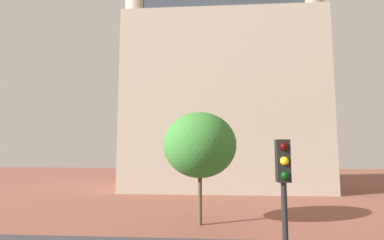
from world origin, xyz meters
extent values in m
cube|color=#B2A893|center=(1.94, 31.91, 9.87)|extent=(22.13, 10.19, 19.73)
cube|color=#38424C|center=(1.94, 31.91, 20.93)|extent=(20.36, 9.37, 2.40)
cube|color=#B2A893|center=(1.34, 31.91, 17.48)|extent=(5.79, 5.79, 34.96)
cylinder|color=#B2A893|center=(-7.63, 28.32, 11.36)|extent=(2.80, 2.80, 22.73)
cylinder|color=#B2A893|center=(11.50, 28.32, 11.82)|extent=(2.80, 2.80, 23.65)
cube|color=black|center=(2.14, 4.31, 4.18)|extent=(0.28, 0.24, 0.90)
sphere|color=#390606|center=(2.14, 4.18, 4.48)|extent=(0.18, 0.18, 0.18)
sphere|color=yellow|center=(2.14, 4.18, 4.18)|extent=(0.18, 0.18, 0.18)
sphere|color=#06330C|center=(2.14, 4.18, 3.88)|extent=(0.18, 0.18, 0.18)
cylinder|color=brown|center=(-0.08, 15.45, 1.48)|extent=(0.24, 0.24, 2.97)
ellipsoid|color=#387F33|center=(-0.08, 15.45, 4.74)|extent=(4.44, 4.44, 4.00)
camera|label=1|loc=(0.63, -1.90, 4.39)|focal=26.50mm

